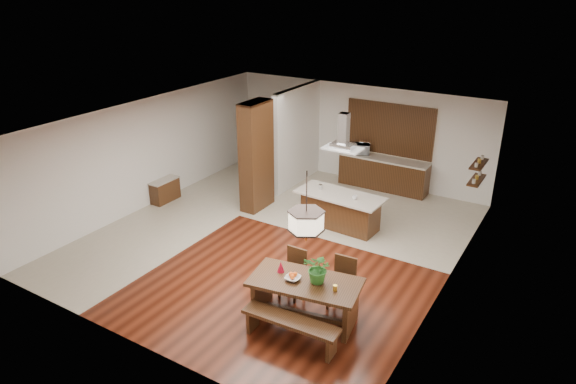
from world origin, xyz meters
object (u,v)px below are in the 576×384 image
Objects in this scene: island_cup at (355,198)px; microwave at (360,149)px; kitchen_island at (340,210)px; pendant_lantern at (306,208)px; dining_table at (305,291)px; fruit_bowl at (293,278)px; dining_chair_left at (292,274)px; dining_chair_right at (341,284)px; dining_bench at (290,331)px; foliage_plant at (319,269)px; range_hood at (344,131)px; hallway_console at (165,190)px.

microwave reaches higher than island_cup.
kitchen_island is 3.07m from microwave.
island_cup is (-0.68, 3.57, -1.31)m from pendant_lantern.
fruit_bowl is at bearing -155.66° from dining_table.
dining_chair_left is 3.24m from kitchen_island.
dining_chair_right is 1.91m from pendant_lantern.
pendant_lantern is 3.86m from island_cup.
island_cup is at bearing 100.58° from dining_bench.
dining_chair_right is 1.78× the size of foliage_plant.
kitchen_island is (-0.52, 3.20, -0.03)m from dining_chair_left.
dining_table is 6.89m from microwave.
fruit_bowl is 4.23m from range_hood.
pendant_lantern is at bearing -79.23° from island_cup.
fruit_bowl is at bearing -99.90° from microwave.
fruit_bowl is 2.26× the size of island_cup.
pendant_lantern reaches higher than dining_table.
dining_chair_left is 3.60× the size of fruit_bowl.
range_hood is 7.49× the size of island_cup.
island_cup is (-0.09, 3.06, 0.45)m from dining_chair_left.
dining_chair_left is 0.80m from fruit_bowl.
dining_bench is at bearing -97.79° from foliage_plant.
foliage_plant is 2.06× the size of fruit_bowl.
fruit_bowl is 0.12× the size of kitchen_island.
range_hood is at bearing 103.44° from fruit_bowl.
foliage_plant is at bearing -108.16° from dining_chair_right.
kitchen_island is at bearing 162.77° from island_cup.
foliage_plant is 3.92m from kitchen_island.
kitchen_island is 2.45× the size of range_hood.
range_hood is (-0.52, 3.20, 1.98)m from dining_chair_left.
range_hood reaches higher than dining_chair_left.
microwave is (-1.69, 6.69, 0.25)m from fruit_bowl.
island_cup is at bearing 100.77° from pendant_lantern.
dining_table is 1.61× the size of pendant_lantern.
foliage_plant reaches higher than hallway_console.
foliage_plant is 4.67× the size of island_cup.
foliage_plant is at bearing 21.61° from fruit_bowl.
range_hood is at bearing 105.56° from dining_bench.
range_hood is (-1.23, 4.41, 2.22)m from dining_bench.
dining_table is 2.15× the size of dining_chair_left.
dining_chair_right is 1.11× the size of range_hood.
range_hood reaches higher than dining_table.
hallway_console is 0.42× the size of dining_table.
foliage_plant is (6.16, -2.53, 0.78)m from hallway_console.
dining_chair_right reaches higher than island_cup.
pendant_lantern is at bearing -40.34° from dining_chair_left.
dining_chair_left is 0.98× the size of dining_chair_right.
dining_bench is 1.16m from foliage_plant.
range_hood is 1.59m from island_cup.
range_hood reaches higher than hallway_console.
dining_chair_right is at bearing 60.30° from pendant_lantern.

